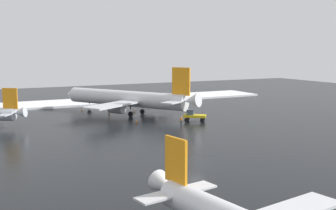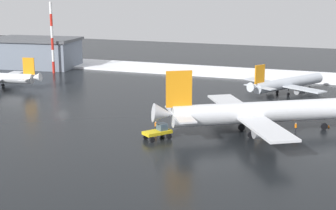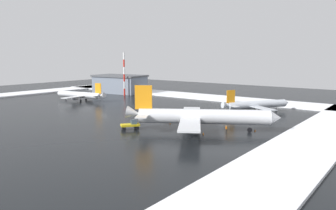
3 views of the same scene
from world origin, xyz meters
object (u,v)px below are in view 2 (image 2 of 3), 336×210
at_px(pushback_tug, 159,131).
at_px(ground_crew_beside_wing, 156,126).
at_px(antenna_mast, 52,38).
at_px(cargo_hangar, 36,52).
at_px(ground_crew_mid_apron, 296,127).
at_px(airplane_parked_portside, 260,112).
at_px(traffic_cone_mid_line, 271,137).
at_px(traffic_cone_wingtip_side, 329,126).
at_px(airplane_far_rear, 288,83).
at_px(traffic_cone_near_nose, 201,122).

bearing_deg(pushback_tug, ground_crew_beside_wing, 63.34).
xyz_separation_m(antenna_mast, cargo_hangar, (10.87, -7.69, -5.47)).
xyz_separation_m(ground_crew_mid_apron, antenna_mast, (71.41, -37.30, 8.94)).
xyz_separation_m(airplane_parked_portside, cargo_hangar, (76.57, -47.79, 0.76)).
bearing_deg(cargo_hangar, pushback_tug, 130.17).
height_order(traffic_cone_mid_line, traffic_cone_wingtip_side, same).
xyz_separation_m(ground_crew_mid_apron, ground_crew_beside_wing, (22.50, 7.44, 0.00)).
bearing_deg(traffic_cone_mid_line, ground_crew_beside_wing, 7.06).
distance_m(airplane_far_rear, traffic_cone_wingtip_side, 28.22).
distance_m(ground_crew_mid_apron, traffic_cone_near_nose, 16.67).
relative_size(airplane_far_rear, pushback_tug, 4.58).
bearing_deg(ground_crew_beside_wing, traffic_cone_mid_line, -76.44).
xyz_separation_m(pushback_tug, traffic_cone_near_nose, (-3.71, -11.25, -1.01)).
height_order(airplane_parked_portside, ground_crew_beside_wing, airplane_parked_portside).
distance_m(airplane_parked_portside, traffic_cone_mid_line, 4.73).
relative_size(antenna_mast, traffic_cone_mid_line, 36.04).
bearing_deg(traffic_cone_mid_line, pushback_tug, 20.75).
relative_size(ground_crew_beside_wing, traffic_cone_mid_line, 3.11).
relative_size(pushback_tug, traffic_cone_near_nose, 9.13).
relative_size(airplane_far_rear, antenna_mast, 1.16).
height_order(antenna_mast, traffic_cone_wingtip_side, antenna_mast).
distance_m(airplane_far_rear, traffic_cone_near_nose, 33.46).
bearing_deg(traffic_cone_wingtip_side, traffic_cone_mid_line, 50.85).
bearing_deg(cargo_hangar, airplane_far_rear, 162.39).
bearing_deg(antenna_mast, airplane_far_rear, 174.74).
distance_m(traffic_cone_mid_line, traffic_cone_wingtip_side, 13.29).
bearing_deg(traffic_cone_near_nose, ground_crew_beside_wing, 50.80).
relative_size(airplane_far_rear, traffic_cone_wingtip_side, 41.76).
relative_size(ground_crew_beside_wing, traffic_cone_near_nose, 3.11).
bearing_deg(traffic_cone_wingtip_side, pushback_tug, 33.40).
height_order(pushback_tug, traffic_cone_wingtip_side, pushback_tug).
bearing_deg(airplane_parked_portside, ground_crew_mid_apron, -5.96).
height_order(traffic_cone_near_nose, traffic_cone_wingtip_side, same).
bearing_deg(airplane_far_rear, traffic_cone_wingtip_side, -126.01).
bearing_deg(airplane_parked_portside, traffic_cone_near_nose, 134.84).
bearing_deg(antenna_mast, airplane_parked_portside, 148.61).
xyz_separation_m(traffic_cone_near_nose, traffic_cone_mid_line, (-13.33, 4.80, 0.00)).
relative_size(ground_crew_mid_apron, traffic_cone_wingtip_side, 3.11).
xyz_separation_m(pushback_tug, cargo_hangar, (61.91, -56.51, 3.16)).
bearing_deg(pushback_tug, traffic_cone_near_nose, 17.42).
height_order(airplane_parked_portside, antenna_mast, antenna_mast).
bearing_deg(traffic_cone_mid_line, antenna_mast, -31.89).
bearing_deg(traffic_cone_near_nose, antenna_mast, -34.45).
distance_m(airplane_far_rear, traffic_cone_mid_line, 36.46).
bearing_deg(ground_crew_beside_wing, antenna_mast, 54.05).
bearing_deg(airplane_far_rear, pushback_tug, -167.39).
height_order(cargo_hangar, traffic_cone_mid_line, cargo_hangar).
distance_m(cargo_hangar, traffic_cone_wingtip_side, 96.04).
distance_m(ground_crew_beside_wing, cargo_hangar, 79.58).
relative_size(pushback_tug, ground_crew_beside_wing, 2.94).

